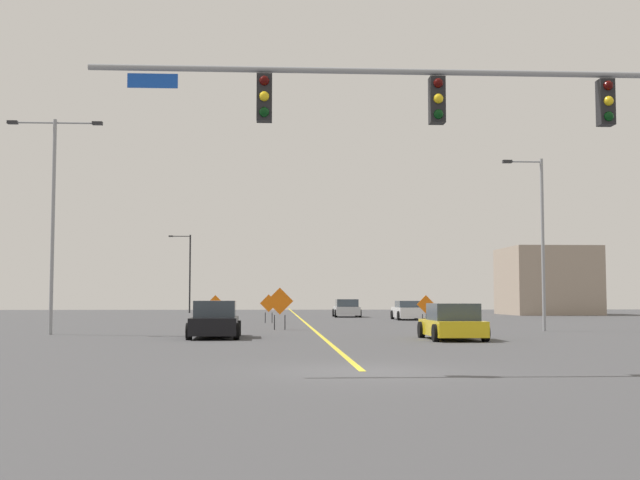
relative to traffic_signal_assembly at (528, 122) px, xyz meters
name	(u,v)px	position (x,y,z in m)	size (l,w,h in m)	color
ground	(363,372)	(-3.75, 0.02, -5.53)	(174.67, 174.67, 0.00)	#444447
road_centre_stripe	(299,317)	(-3.75, 48.53, -5.53)	(0.16, 97.04, 0.01)	yellow
traffic_signal_assembly	(528,122)	(0.00, 0.00, 0.00)	(15.52, 0.44, 7.17)	gray
street_lamp_far_left	(188,269)	(-14.47, 65.94, -1.11)	(2.26, 0.24, 7.93)	black
street_lamp_mid_left	(53,207)	(-15.34, 18.23, -0.01)	(4.11, 0.24, 9.40)	gray
street_lamp_mid_right	(540,235)	(7.00, 20.69, -0.97)	(1.97, 0.24, 8.28)	gray
construction_sign_right_shoulder	(280,303)	(-5.43, 22.94, -4.21)	(1.34, 0.12, 2.09)	orange
construction_sign_right_lane	(426,306)	(3.27, 30.47, -4.45)	(1.10, 0.12, 1.73)	orange
construction_sign_left_lane	(269,305)	(-6.06, 33.78, -4.41)	(1.10, 0.20, 1.78)	orange
construction_sign_median_near	(215,306)	(-9.08, 29.46, -4.45)	(1.08, 0.05, 1.73)	orange
car_white_near	(408,311)	(3.80, 40.39, -4.88)	(1.97, 4.56, 1.35)	white
car_black_approaching	(215,321)	(-8.06, 15.18, -4.86)	(2.11, 4.62, 1.47)	black
car_silver_far	(347,309)	(0.14, 48.74, -4.85)	(2.18, 4.53, 1.44)	#B7BABF
car_yellow_mid	(452,323)	(1.06, 13.11, -4.89)	(2.04, 4.24, 1.38)	gold
roadside_building_east	(547,281)	(19.38, 56.60, -2.45)	(7.71, 8.37, 6.16)	gray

